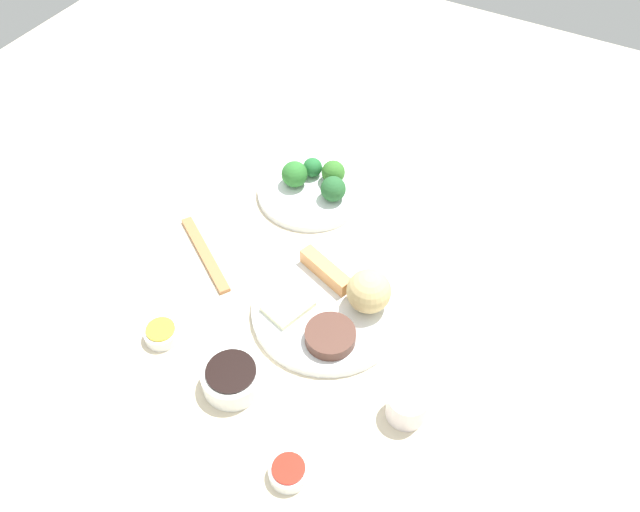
# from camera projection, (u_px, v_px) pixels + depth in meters

# --- Properties ---
(tabletop) EXTENTS (2.20, 2.20, 0.02)m
(tabletop) POSITION_uv_depth(u_px,v_px,m) (315.00, 304.00, 1.15)
(tabletop) COLOR beige
(tabletop) RESTS_ON ground
(main_plate) EXTENTS (0.26, 0.26, 0.02)m
(main_plate) POSITION_uv_depth(u_px,v_px,m) (328.00, 309.00, 1.12)
(main_plate) COLOR white
(main_plate) RESTS_ON tabletop
(rice_scoop) EXTENTS (0.08, 0.08, 0.08)m
(rice_scoop) POSITION_uv_depth(u_px,v_px,m) (369.00, 291.00, 1.09)
(rice_scoop) COLOR tan
(rice_scoop) RESTS_ON main_plate
(spring_roll) EXTENTS (0.06, 0.11, 0.03)m
(spring_roll) POSITION_uv_depth(u_px,v_px,m) (326.00, 270.00, 1.15)
(spring_roll) COLOR #DB9253
(spring_roll) RESTS_ON main_plate
(crab_rangoon_wonton) EXTENTS (0.09, 0.08, 0.01)m
(crab_rangoon_wonton) POSITION_uv_depth(u_px,v_px,m) (288.00, 306.00, 1.11)
(crab_rangoon_wonton) COLOR beige
(crab_rangoon_wonton) RESTS_ON main_plate
(stir_fry_heap) EXTENTS (0.08, 0.08, 0.02)m
(stir_fry_heap) POSITION_uv_depth(u_px,v_px,m) (330.00, 336.00, 1.06)
(stir_fry_heap) COLOR #4F2F25
(stir_fry_heap) RESTS_ON main_plate
(broccoli_plate) EXTENTS (0.22, 0.22, 0.01)m
(broccoli_plate) POSITION_uv_depth(u_px,v_px,m) (312.00, 191.00, 1.32)
(broccoli_plate) COLOR white
(broccoli_plate) RESTS_ON tabletop
(broccoli_floret_0) EXTENTS (0.05, 0.05, 0.05)m
(broccoli_floret_0) POSITION_uv_depth(u_px,v_px,m) (333.00, 189.00, 1.27)
(broccoli_floret_0) COLOR #255D2D
(broccoli_floret_0) RESTS_ON broccoli_plate
(broccoli_floret_1) EXTENTS (0.05, 0.05, 0.05)m
(broccoli_floret_1) POSITION_uv_depth(u_px,v_px,m) (333.00, 172.00, 1.31)
(broccoli_floret_1) COLOR #357228
(broccoli_floret_1) RESTS_ON broccoli_plate
(broccoli_floret_2) EXTENTS (0.04, 0.04, 0.04)m
(broccoli_floret_2) POSITION_uv_depth(u_px,v_px,m) (313.00, 167.00, 1.32)
(broccoli_floret_2) COLOR #226831
(broccoli_floret_2) RESTS_ON broccoli_plate
(broccoli_floret_3) EXTENTS (0.05, 0.05, 0.05)m
(broccoli_floret_3) POSITION_uv_depth(u_px,v_px,m) (295.00, 174.00, 1.30)
(broccoli_floret_3) COLOR #2D732D
(broccoli_floret_3) RESTS_ON broccoli_plate
(soy_sauce_bowl) EXTENTS (0.10, 0.10, 0.04)m
(soy_sauce_bowl) POSITION_uv_depth(u_px,v_px,m) (232.00, 378.00, 1.02)
(soy_sauce_bowl) COLOR white
(soy_sauce_bowl) RESTS_ON tabletop
(soy_sauce_bowl_liquid) EXTENTS (0.08, 0.08, 0.00)m
(soy_sauce_bowl_liquid) POSITION_uv_depth(u_px,v_px,m) (231.00, 371.00, 1.00)
(soy_sauce_bowl_liquid) COLOR black
(soy_sauce_bowl_liquid) RESTS_ON soy_sauce_bowl
(sauce_ramekin_hot_mustard) EXTENTS (0.06, 0.06, 0.02)m
(sauce_ramekin_hot_mustard) POSITION_uv_depth(u_px,v_px,m) (162.00, 334.00, 1.08)
(sauce_ramekin_hot_mustard) COLOR white
(sauce_ramekin_hot_mustard) RESTS_ON tabletop
(sauce_ramekin_hot_mustard_liquid) EXTENTS (0.05, 0.05, 0.00)m
(sauce_ramekin_hot_mustard_liquid) POSITION_uv_depth(u_px,v_px,m) (160.00, 329.00, 1.08)
(sauce_ramekin_hot_mustard_liquid) COLOR gold
(sauce_ramekin_hot_mustard_liquid) RESTS_ON sauce_ramekin_hot_mustard
(sauce_ramekin_sweet_and_sour) EXTENTS (0.06, 0.06, 0.02)m
(sauce_ramekin_sweet_and_sour) POSITION_uv_depth(u_px,v_px,m) (289.00, 472.00, 0.93)
(sauce_ramekin_sweet_and_sour) COLOR white
(sauce_ramekin_sweet_and_sour) RESTS_ON tabletop
(sauce_ramekin_sweet_and_sour_liquid) EXTENTS (0.05, 0.05, 0.00)m
(sauce_ramekin_sweet_and_sour_liquid) POSITION_uv_depth(u_px,v_px,m) (289.00, 468.00, 0.92)
(sauce_ramekin_sweet_and_sour_liquid) COLOR red
(sauce_ramekin_sweet_and_sour_liquid) RESTS_ON sauce_ramekin_sweet_and_sour
(teacup) EXTENTS (0.06, 0.06, 0.05)m
(teacup) POSITION_uv_depth(u_px,v_px,m) (407.00, 405.00, 0.98)
(teacup) COLOR white
(teacup) RESTS_ON tabletop
(chopsticks_pair) EXTENTS (0.13, 0.18, 0.01)m
(chopsticks_pair) POSITION_uv_depth(u_px,v_px,m) (205.00, 254.00, 1.21)
(chopsticks_pair) COLOR #AF7243
(chopsticks_pair) RESTS_ON tabletop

